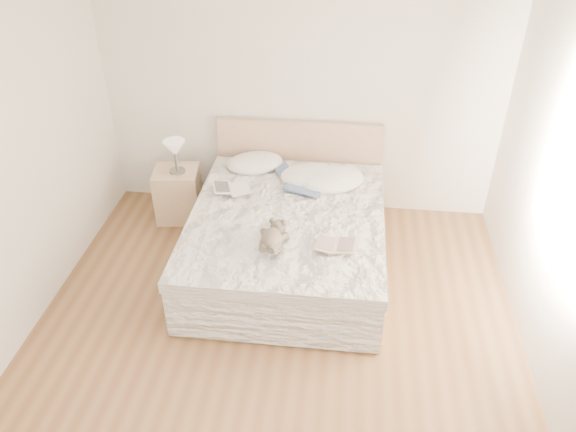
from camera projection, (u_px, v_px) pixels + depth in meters
The scene contains 13 objects.
floor at pixel (271, 355), 4.41m from camera, with size 4.00×4.50×0.00m, color brown.
wall_back at pixel (300, 86), 5.50m from camera, with size 4.00×0.02×2.70m, color silver.
window at pixel (575, 194), 3.65m from camera, with size 0.02×1.30×1.10m, color white.
bed at pixel (288, 235), 5.22m from camera, with size 1.72×2.14×1.00m.
nightstand at pixel (178, 194), 5.87m from camera, with size 0.45×0.40×0.56m, color tan.
table_lamp at pixel (175, 150), 5.55m from camera, with size 0.24×0.24×0.34m.
pillow_left at pixel (255, 163), 5.68m from camera, with size 0.57×0.40×0.17m, color white.
pillow_middle at pixel (310, 175), 5.47m from camera, with size 0.59×0.41×0.18m, color white.
pillow_right at pixel (332, 180), 5.40m from camera, with size 0.64×0.45×0.19m, color white.
blouse at pixel (310, 180), 5.41m from camera, with size 0.56×0.60×0.02m, color #394E77, non-canonical shape.
photo_book at pixel (231, 189), 5.29m from camera, with size 0.35×0.24×0.03m, color white.
childrens_book at pixel (336, 245), 4.56m from camera, with size 0.33×0.23×0.02m, color beige.
teddy_bear at pixel (271, 244), 4.53m from camera, with size 0.22×0.31×0.16m, color brown, non-canonical shape.
Camera 1 is at (0.49, -3.00, 3.38)m, focal length 35.00 mm.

